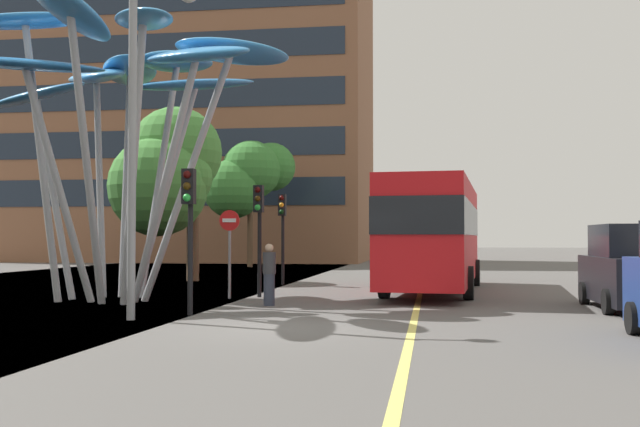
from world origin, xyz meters
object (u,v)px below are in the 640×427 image
(traffic_light_kerb_far, at_px, (259,216))
(no_entry_sign, at_px, (230,240))
(traffic_light_kerb_near, at_px, (189,209))
(pedestrian, at_px, (269,275))
(leaf_sculpture, at_px, (122,76))
(car_parked_mid, at_px, (635,270))
(red_bus, at_px, (435,230))
(street_lamp, at_px, (148,104))
(traffic_light_island_mid, at_px, (282,219))

(traffic_light_kerb_far, height_order, no_entry_sign, traffic_light_kerb_far)
(traffic_light_kerb_near, distance_m, pedestrian, 3.44)
(leaf_sculpture, relative_size, no_entry_sign, 3.88)
(traffic_light_kerb_far, distance_m, car_parked_mid, 10.37)
(red_bus, bearing_deg, no_entry_sign, -148.28)
(traffic_light_kerb_near, bearing_deg, pedestrian, 65.51)
(car_parked_mid, bearing_deg, traffic_light_kerb_far, 166.50)
(traffic_light_kerb_far, bearing_deg, no_entry_sign, -144.02)
(red_bus, relative_size, car_parked_mid, 2.57)
(traffic_light_kerb_far, height_order, pedestrian, traffic_light_kerb_far)
(traffic_light_kerb_near, height_order, car_parked_mid, traffic_light_kerb_near)
(car_parked_mid, xyz_separation_m, street_lamp, (-10.97, -3.98, 3.68))
(traffic_light_island_mid, relative_size, street_lamp, 0.47)
(red_bus, xyz_separation_m, no_entry_sign, (-5.90, -3.65, -0.32))
(street_lamp, relative_size, pedestrian, 4.52)
(no_entry_sign, bearing_deg, street_lamp, -92.35)
(red_bus, distance_m, street_lamp, 11.59)
(traffic_light_kerb_near, bearing_deg, car_parked_mid, 15.94)
(car_parked_mid, bearing_deg, traffic_light_island_mid, 141.51)
(red_bus, relative_size, traffic_light_kerb_far, 3.43)
(red_bus, relative_size, pedestrian, 7.08)
(traffic_light_island_mid, distance_m, car_parked_mid, 13.44)
(car_parked_mid, bearing_deg, no_entry_sign, 170.18)
(traffic_light_kerb_near, xyz_separation_m, street_lamp, (-0.60, -1.02, 2.23))
(pedestrian, bearing_deg, car_parked_mid, 1.25)
(red_bus, xyz_separation_m, traffic_light_kerb_near, (-5.53, -8.46, 0.39))
(red_bus, height_order, street_lamp, street_lamp)
(red_bus, relative_size, traffic_light_island_mid, 3.36)
(no_entry_sign, bearing_deg, traffic_light_kerb_far, 35.98)
(traffic_light_kerb_far, xyz_separation_m, car_parked_mid, (9.98, -2.40, -1.43))
(red_bus, xyz_separation_m, traffic_light_kerb_far, (-5.16, -3.11, 0.38))
(red_bus, bearing_deg, traffic_light_kerb_near, -123.18)
(leaf_sculpture, height_order, car_parked_mid, leaf_sculpture)
(red_bus, distance_m, traffic_light_kerb_near, 10.12)
(traffic_light_island_mid, relative_size, pedestrian, 2.11)
(traffic_light_island_mid, bearing_deg, red_bus, -26.54)
(street_lamp, distance_m, no_entry_sign, 6.54)
(leaf_sculpture, relative_size, street_lamp, 1.37)
(traffic_light_island_mid, distance_m, no_entry_sign, 6.50)
(traffic_light_kerb_near, xyz_separation_m, traffic_light_island_mid, (-0.09, 11.27, 0.04))
(car_parked_mid, relative_size, pedestrian, 2.76)
(pedestrian, height_order, no_entry_sign, no_entry_sign)
(traffic_light_kerb_near, distance_m, car_parked_mid, 10.87)
(pedestrian, relative_size, no_entry_sign, 0.63)
(car_parked_mid, bearing_deg, pedestrian, -178.75)
(street_lamp, bearing_deg, car_parked_mid, 19.93)
(street_lamp, bearing_deg, leaf_sculpture, 118.94)
(leaf_sculpture, xyz_separation_m, traffic_light_kerb_far, (3.65, 1.55, -3.96))
(red_bus, bearing_deg, traffic_light_island_mid, 153.46)
(pedestrian, bearing_deg, no_entry_sign, 128.30)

